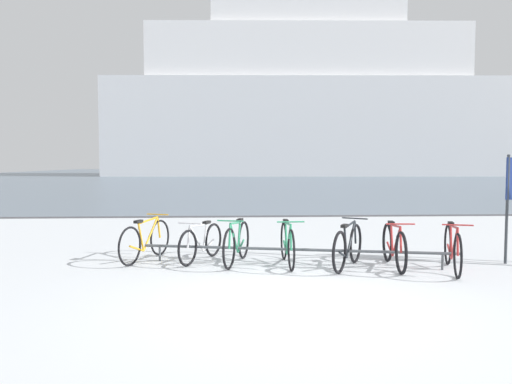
{
  "coord_description": "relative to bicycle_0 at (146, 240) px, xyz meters",
  "views": [
    {
      "loc": [
        -0.76,
        -6.09,
        1.81
      ],
      "look_at": [
        -0.26,
        4.14,
        1.18
      ],
      "focal_mm": 34.15,
      "sensor_mm": 36.0,
      "label": 1
    }
  ],
  "objects": [
    {
      "name": "bicycle_4",
      "position": [
        3.57,
        -0.82,
        -0.0
      ],
      "size": [
        0.87,
        1.48,
        0.82
      ],
      "color": "black",
      "rests_on": "ground"
    },
    {
      "name": "bicycle_6",
      "position": [
        5.24,
        -1.16,
        0.01
      ],
      "size": [
        0.63,
        1.73,
        0.84
      ],
      "color": "black",
      "rests_on": "ground"
    },
    {
      "name": "ferry_ship",
      "position": [
        12.38,
        56.6,
        9.13
      ],
      "size": [
        55.19,
        13.8,
        28.34
      ],
      "color": "silver",
      "rests_on": "ground"
    },
    {
      "name": "bicycle_0",
      "position": [
        0.0,
        0.0,
        0.0
      ],
      "size": [
        0.71,
        1.62,
        0.82
      ],
      "color": "black",
      "rests_on": "ground"
    },
    {
      "name": "bicycle_2",
      "position": [
        1.67,
        -0.38,
        0.0
      ],
      "size": [
        0.59,
        1.62,
        0.83
      ],
      "color": "black",
      "rests_on": "ground"
    },
    {
      "name": "bicycle_1",
      "position": [
        1.02,
        -0.12,
        -0.03
      ],
      "size": [
        0.75,
        1.48,
        0.76
      ],
      "color": "black",
      "rests_on": "ground"
    },
    {
      "name": "bicycle_3",
      "position": [
        2.56,
        -0.55,
        0.0
      ],
      "size": [
        0.46,
        1.67,
        0.83
      ],
      "color": "black",
      "rests_on": "ground"
    },
    {
      "name": "bike_rack",
      "position": [
        2.69,
        -0.56,
        -0.1
      ],
      "size": [
        5.41,
        1.14,
        0.31
      ],
      "color": "#4C5156",
      "rests_on": "ground"
    },
    {
      "name": "ground",
      "position": [
        2.35,
        51.02,
        -0.41
      ],
      "size": [
        80.0,
        132.0,
        0.08
      ],
      "color": "silver"
    },
    {
      "name": "bicycle_5",
      "position": [
        4.36,
        -0.84,
        -0.0
      ],
      "size": [
        0.46,
        1.72,
        0.82
      ],
      "color": "black",
      "rests_on": "ground"
    }
  ]
}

